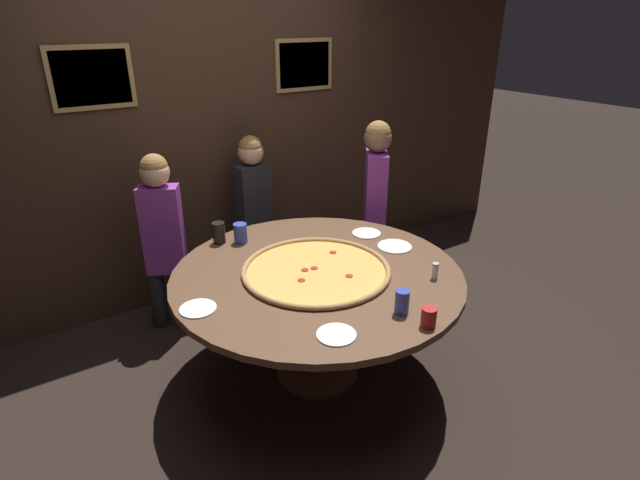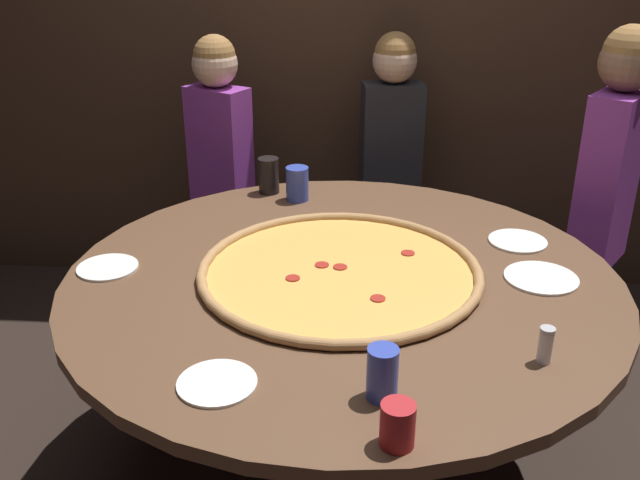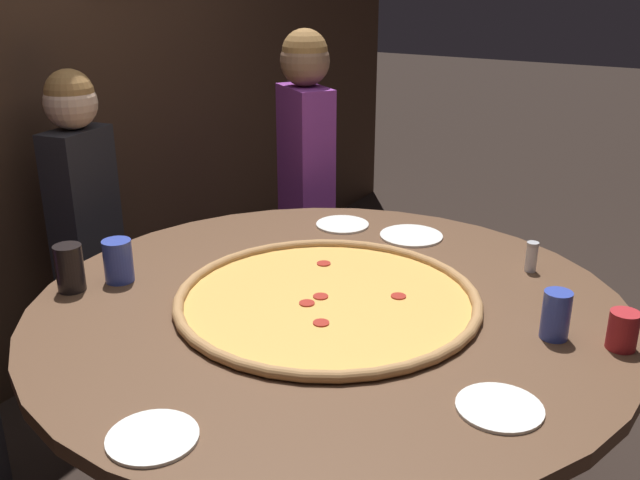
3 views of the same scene
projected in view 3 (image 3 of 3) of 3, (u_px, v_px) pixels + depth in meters
dining_table at (329, 338)px, 2.09m from camera, size 1.71×1.71×0.74m
giant_pizza at (329, 299)px, 2.03m from camera, size 0.88×0.88×0.03m
drink_cup_far_right at (70, 268)px, 2.10m from camera, size 0.08×0.08×0.14m
drink_cup_centre_back at (556, 315)px, 1.83m from camera, size 0.07×0.07×0.13m
drink_cup_by_shaker at (623, 330)px, 1.78m from camera, size 0.07×0.07×0.10m
drink_cup_near_left at (118, 261)px, 2.16m from camera, size 0.09×0.09×0.13m
white_plate_near_front at (500, 408)px, 1.55m from camera, size 0.19×0.19×0.01m
white_plate_far_back at (342, 225)px, 2.65m from camera, size 0.20×0.20×0.01m
white_plate_beside_cup at (411, 236)px, 2.54m from camera, size 0.22×0.22×0.01m
white_plate_right_side at (153, 437)px, 1.45m from camera, size 0.19×0.19×0.01m
condiment_shaker at (532, 257)px, 2.24m from camera, size 0.04×0.04×0.10m
diner_side_left at (306, 171)px, 3.15m from camera, size 0.30×0.36×1.40m
diner_far_right at (85, 216)px, 2.76m from camera, size 0.34×0.19×1.30m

